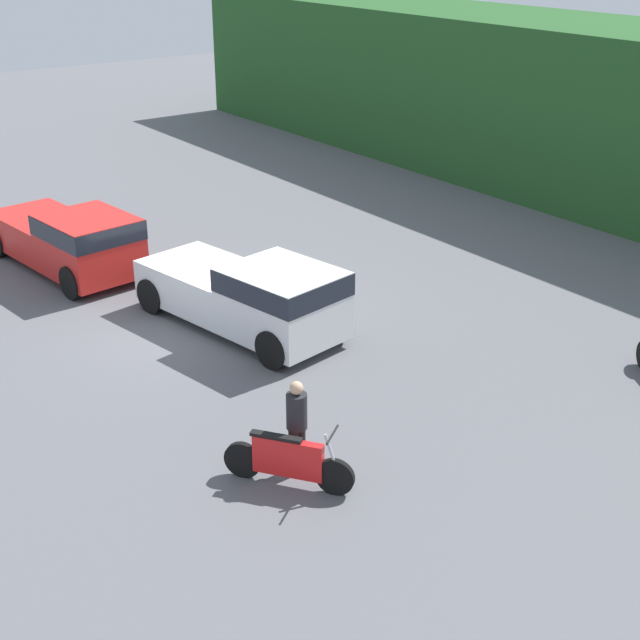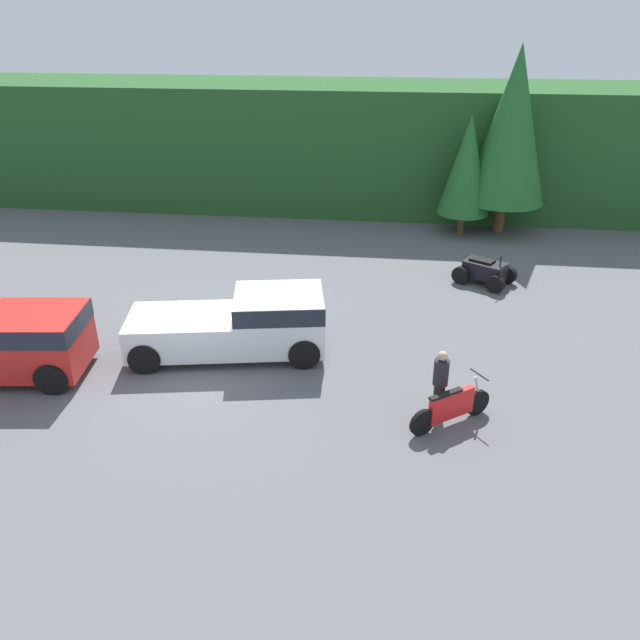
# 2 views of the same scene
# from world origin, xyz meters

# --- Properties ---
(ground_plane) EXTENTS (80.00, 80.00, 0.00)m
(ground_plane) POSITION_xyz_m (0.00, 0.00, 0.00)
(ground_plane) COLOR #5B5B60
(pickup_truck_red) EXTENTS (5.47, 2.67, 1.76)m
(pickup_truck_red) POSITION_xyz_m (-4.86, -1.22, 0.94)
(pickup_truck_red) COLOR red
(pickup_truck_red) RESTS_ON ground_plane
(pickup_truck_second) EXTENTS (5.59, 2.96, 1.76)m
(pickup_truck_second) POSITION_xyz_m (1.14, 0.64, 0.94)
(pickup_truck_second) COLOR white
(pickup_truck_second) RESTS_ON ground_plane
(dirt_bike) EXTENTS (1.90, 1.42, 1.14)m
(dirt_bike) POSITION_xyz_m (6.63, -2.10, 0.47)
(dirt_bike) COLOR black
(dirt_bike) RESTS_ON ground_plane
(rider_person) EXTENTS (0.45, 0.45, 1.72)m
(rider_person) POSITION_xyz_m (6.37, -1.74, 0.93)
(rider_person) COLOR black
(rider_person) RESTS_ON ground_plane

